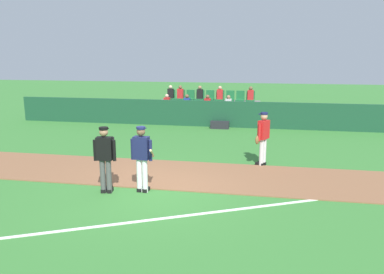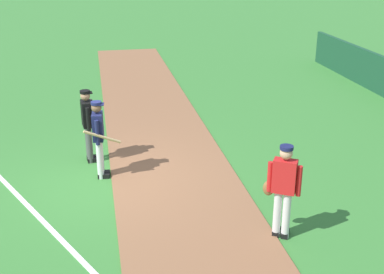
# 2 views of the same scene
# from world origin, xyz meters

# --- Properties ---
(ground_plane) EXTENTS (80.00, 80.00, 0.00)m
(ground_plane) POSITION_xyz_m (0.00, 0.00, 0.00)
(ground_plane) COLOR #387A33
(infield_dirt_path) EXTENTS (28.00, 2.78, 0.03)m
(infield_dirt_path) POSITION_xyz_m (0.00, 1.50, 0.01)
(infield_dirt_path) COLOR brown
(infield_dirt_path) RESTS_ON ground
(foul_line_chalk) EXTENTS (10.72, 5.57, 0.01)m
(foul_line_chalk) POSITION_xyz_m (3.00, -0.50, 0.01)
(foul_line_chalk) COLOR white
(foul_line_chalk) RESTS_ON ground
(dugout_fence) EXTENTS (20.00, 0.16, 1.30)m
(dugout_fence) POSITION_xyz_m (0.00, 9.49, 0.65)
(dugout_fence) COLOR #19472D
(dugout_fence) RESTS_ON ground
(stadium_bleachers) EXTENTS (5.55, 2.10, 1.90)m
(stadium_bleachers) POSITION_xyz_m (-0.02, 10.95, 0.52)
(stadium_bleachers) COLOR slate
(stadium_bleachers) RESTS_ON ground
(batter_navy_jersey) EXTENTS (0.66, 0.79, 1.76)m
(batter_navy_jersey) POSITION_xyz_m (-0.18, -0.09, 0.97)
(batter_navy_jersey) COLOR white
(batter_navy_jersey) RESTS_ON ground
(umpire_home_plate) EXTENTS (0.59, 0.34, 1.76)m
(umpire_home_plate) POSITION_xyz_m (-1.10, -0.31, 1.00)
(umpire_home_plate) COLOR #4C4C4C
(umpire_home_plate) RESTS_ON ground
(runner_red_jersey) EXTENTS (0.48, 0.58, 1.76)m
(runner_red_jersey) POSITION_xyz_m (2.91, 2.96, 0.96)
(runner_red_jersey) COLOR silver
(runner_red_jersey) RESTS_ON ground
(equipment_bag) EXTENTS (0.90, 0.36, 0.36)m
(equipment_bag) POSITION_xyz_m (0.83, 9.04, 0.18)
(equipment_bag) COLOR #232328
(equipment_bag) RESTS_ON ground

